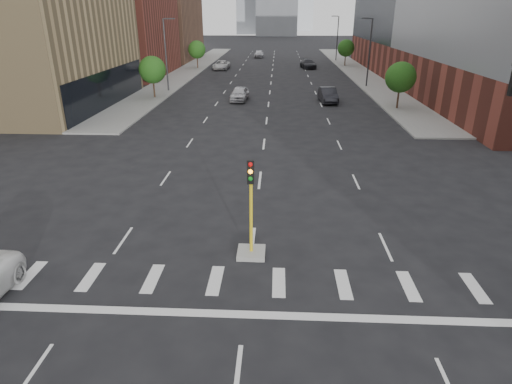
# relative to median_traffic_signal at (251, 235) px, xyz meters

# --- Properties ---
(sidewalk_left_far) EXTENTS (5.00, 92.00, 0.15)m
(sidewalk_left_far) POSITION_rel_median_traffic_signal_xyz_m (-15.00, 65.03, -0.90)
(sidewalk_left_far) COLOR gray
(sidewalk_left_far) RESTS_ON ground
(sidewalk_right_far) EXTENTS (5.00, 92.00, 0.15)m
(sidewalk_right_far) POSITION_rel_median_traffic_signal_xyz_m (15.00, 65.03, -0.90)
(sidewalk_right_far) COLOR gray
(sidewalk_right_far) RESTS_ON ground
(building_left_mid) EXTENTS (20.00, 24.00, 14.00)m
(building_left_mid) POSITION_rel_median_traffic_signal_xyz_m (-27.50, 31.03, 6.03)
(building_left_mid) COLOR #9E8459
(building_left_mid) RESTS_ON ground
(building_left_far_a) EXTENTS (20.00, 22.00, 12.00)m
(building_left_far_a) POSITION_rel_median_traffic_signal_xyz_m (-27.50, 57.03, 5.03)
(building_left_far_a) COLOR brown
(building_left_far_a) RESTS_ON ground
(building_left_far_b) EXTENTS (20.00, 24.00, 13.00)m
(building_left_far_b) POSITION_rel_median_traffic_signal_xyz_m (-27.50, 83.03, 5.53)
(building_left_far_b) COLOR brown
(building_left_far_b) RESTS_ON ground
(building_right_main) EXTENTS (24.00, 70.00, 22.00)m
(building_right_main) POSITION_rel_median_traffic_signal_xyz_m (29.50, 51.03, 10.03)
(building_right_main) COLOR brown
(building_right_main) RESTS_ON ground
(median_traffic_signal) EXTENTS (1.20, 1.20, 4.40)m
(median_traffic_signal) POSITION_rel_median_traffic_signal_xyz_m (0.00, 0.00, 0.00)
(median_traffic_signal) COLOR #999993
(median_traffic_signal) RESTS_ON ground
(streetlight_right_a) EXTENTS (1.60, 0.22, 9.07)m
(streetlight_right_a) POSITION_rel_median_traffic_signal_xyz_m (13.41, 46.03, 4.04)
(streetlight_right_a) COLOR #2D2D30
(streetlight_right_a) RESTS_ON ground
(streetlight_right_b) EXTENTS (1.60, 0.22, 9.07)m
(streetlight_right_b) POSITION_rel_median_traffic_signal_xyz_m (13.41, 81.03, 4.04)
(streetlight_right_b) COLOR #2D2D30
(streetlight_right_b) RESTS_ON ground
(streetlight_left) EXTENTS (1.60, 0.22, 9.07)m
(streetlight_left) POSITION_rel_median_traffic_signal_xyz_m (-13.41, 41.03, 4.04)
(streetlight_left) COLOR #2D2D30
(streetlight_left) RESTS_ON ground
(tree_left_near) EXTENTS (3.20, 3.20, 4.85)m
(tree_left_near) POSITION_rel_median_traffic_signal_xyz_m (-14.00, 36.03, 2.42)
(tree_left_near) COLOR #382619
(tree_left_near) RESTS_ON ground
(tree_left_far) EXTENTS (3.20, 3.20, 4.85)m
(tree_left_far) POSITION_rel_median_traffic_signal_xyz_m (-14.00, 66.03, 2.42)
(tree_left_far) COLOR #382619
(tree_left_far) RESTS_ON ground
(tree_right_near) EXTENTS (3.20, 3.20, 4.85)m
(tree_right_near) POSITION_rel_median_traffic_signal_xyz_m (14.00, 31.03, 2.42)
(tree_right_near) COLOR #382619
(tree_right_near) RESTS_ON ground
(tree_right_far) EXTENTS (3.20, 3.20, 4.85)m
(tree_right_far) POSITION_rel_median_traffic_signal_xyz_m (14.00, 71.03, 2.42)
(tree_right_far) COLOR #382619
(tree_right_far) RESTS_ON ground
(car_near_left) EXTENTS (2.25, 4.89, 1.63)m
(car_near_left) POSITION_rel_median_traffic_signal_xyz_m (-3.50, 35.08, -0.16)
(car_near_left) COLOR #B9B8BD
(car_near_left) RESTS_ON ground
(car_mid_right) EXTENTS (2.04, 5.15, 1.67)m
(car_mid_right) POSITION_rel_median_traffic_signal_xyz_m (6.90, 34.65, -0.14)
(car_mid_right) COLOR black
(car_mid_right) RESTS_ON ground
(car_far_left) EXTENTS (2.86, 5.78, 1.58)m
(car_far_left) POSITION_rel_median_traffic_signal_xyz_m (-9.41, 65.01, -0.18)
(car_far_left) COLOR #B8B8B8
(car_far_left) RESTS_ON ground
(car_deep_right) EXTENTS (3.09, 5.95, 1.65)m
(car_deep_right) POSITION_rel_median_traffic_signal_xyz_m (6.64, 67.58, -0.15)
(car_deep_right) COLOR black
(car_deep_right) RESTS_ON ground
(car_distant) EXTENTS (2.22, 5.03, 1.68)m
(car_distant) POSITION_rel_median_traffic_signal_xyz_m (-3.42, 87.98, -0.13)
(car_distant) COLOR silver
(car_distant) RESTS_ON ground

